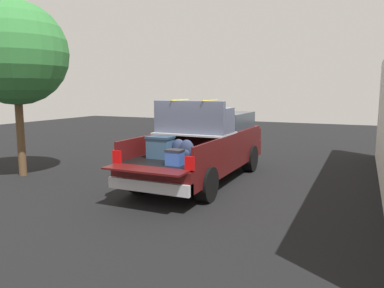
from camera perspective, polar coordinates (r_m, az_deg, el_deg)
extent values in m
plane|color=black|center=(10.34, 1.40, -5.61)|extent=(40.00, 40.00, 0.00)
cube|color=#470F0F|center=(10.21, 1.41, -2.26)|extent=(5.50, 1.92, 0.47)
cube|color=black|center=(9.09, -1.58, -1.93)|extent=(2.80, 1.80, 0.04)
cube|color=#470F0F|center=(9.49, -6.63, -0.13)|extent=(2.80, 0.06, 0.50)
cube|color=#470F0F|center=(8.68, 3.92, -0.88)|extent=(2.80, 0.06, 0.50)
cube|color=#470F0F|center=(10.28, 1.79, 0.56)|extent=(0.06, 1.80, 0.50)
cube|color=#470F0F|center=(7.65, -7.16, -3.92)|extent=(0.55, 1.80, 0.04)
cube|color=#B2B2B7|center=(9.71, 0.43, 1.71)|extent=(1.25, 1.92, 0.04)
cube|color=#470F0F|center=(11.37, 4.11, 1.28)|extent=(2.30, 1.92, 0.50)
cube|color=#2D3842|center=(11.23, 3.96, 3.66)|extent=(1.94, 1.76, 0.46)
cube|color=#470F0F|center=(12.64, 6.27, 1.67)|extent=(0.40, 1.82, 0.38)
cube|color=#B2B2B7|center=(7.86, -6.51, -6.36)|extent=(0.24, 1.92, 0.24)
cube|color=red|center=(8.31, -11.41, -1.92)|extent=(0.06, 0.20, 0.28)
cube|color=red|center=(7.43, -0.35, -2.96)|extent=(0.06, 0.20, 0.28)
cylinder|color=black|center=(12.17, 0.86, -1.59)|extent=(0.80, 0.30, 0.80)
cylinder|color=black|center=(11.58, 8.86, -2.19)|extent=(0.80, 0.30, 0.80)
cylinder|color=black|center=(9.14, -8.08, -4.97)|extent=(0.80, 0.30, 0.80)
cylinder|color=black|center=(8.34, 2.20, -6.17)|extent=(0.80, 0.30, 0.80)
cube|color=#335170|center=(8.77, -4.86, -0.65)|extent=(0.40, 0.55, 0.46)
cube|color=#23394E|center=(8.73, -4.88, 1.01)|extent=(0.44, 0.59, 0.05)
ellipsoid|color=#283351|center=(8.65, -2.03, -0.76)|extent=(0.20, 0.36, 0.46)
ellipsoid|color=#283351|center=(8.57, -2.36, -1.32)|extent=(0.09, 0.25, 0.20)
ellipsoid|color=#283351|center=(8.43, -0.79, -0.94)|extent=(0.20, 0.36, 0.48)
ellipsoid|color=#283351|center=(8.34, -1.12, -1.54)|extent=(0.09, 0.25, 0.21)
cube|color=#3359B2|center=(7.92, -2.65, -2.19)|extent=(0.26, 0.34, 0.30)
cube|color=#262628|center=(7.89, -2.66, -0.98)|extent=(0.28, 0.36, 0.04)
cube|color=#4C5166|center=(9.69, 0.43, 3.06)|extent=(0.92, 1.90, 0.42)
cube|color=#4C5166|center=(9.32, -0.52, 5.39)|extent=(0.16, 1.90, 0.40)
cube|color=#4C5166|center=(10.08, -3.87, 5.07)|extent=(0.68, 0.20, 0.22)
cube|color=#4C5166|center=(9.39, 5.30, 4.83)|extent=(0.68, 0.20, 0.22)
cube|color=yellow|center=(9.83, -1.85, 6.76)|extent=(1.02, 0.03, 0.02)
cube|color=yellow|center=(9.48, 2.81, 6.70)|extent=(1.02, 0.03, 0.02)
cylinder|color=brown|center=(11.83, -24.76, 1.86)|extent=(0.22, 0.22, 2.63)
sphere|color=#317737|center=(11.82, -25.42, 12.46)|extent=(2.91, 2.91, 2.91)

